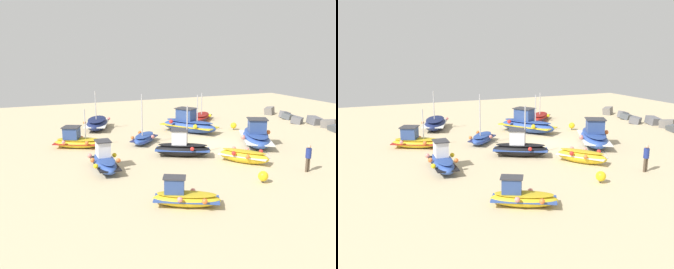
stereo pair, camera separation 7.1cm
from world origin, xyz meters
TOP-DOWN VIEW (x-y plane):
  - ground_plane at (0.00, 0.00)m, footprint 49.32×49.32m
  - fishing_boat_0 at (-8.46, 3.65)m, footprint 3.63×3.34m
  - fishing_boat_1 at (5.05, -0.63)m, footprint 3.17×2.76m
  - fishing_boat_2 at (-2.74, -9.46)m, footprint 2.82×3.76m
  - fishing_boat_3 at (3.10, -8.93)m, footprint 3.55×1.72m
  - fishing_boat_4 at (1.70, 2.68)m, footprint 5.16×3.85m
  - fishing_boat_5 at (-8.41, -6.73)m, footprint 4.57×3.07m
  - fishing_boat_6 at (9.61, -6.86)m, footprint 2.44×3.24m
  - fishing_boat_7 at (-4.15, 0.09)m, footprint 5.10×4.29m
  - fishing_boat_8 at (-2.06, -4.63)m, footprint 3.05×2.86m
  - fishing_boat_9 at (2.20, -3.52)m, footprint 2.92×3.89m
  - person_walking at (7.98, 1.74)m, footprint 0.32×0.32m
  - mooring_buoy_0 at (8.52, -1.77)m, footprint 0.55×0.55m
  - mooring_buoy_1 at (-3.43, 4.05)m, footprint 0.53×0.53m

SIDE VIEW (x-z plane):
  - ground_plane at x=0.00m, z-range 0.00..0.00m
  - fishing_boat_0 at x=-8.46m, z-range -1.03..1.76m
  - mooring_buoy_0 at x=8.52m, z-range 0.05..0.70m
  - fishing_boat_8 at x=-2.06m, z-range -1.49..2.25m
  - mooring_buoy_1 at x=-3.43m, z-range 0.06..0.72m
  - fishing_boat_6 at x=9.61m, z-range -0.26..1.13m
  - fishing_boat_1 at x=5.05m, z-range 0.01..0.88m
  - fishing_boat_2 at x=-2.74m, z-range -0.89..1.90m
  - fishing_boat_5 at x=-8.41m, z-range -1.17..2.22m
  - fishing_boat_3 at x=3.10m, z-range -0.31..1.41m
  - fishing_boat_9 at x=2.20m, z-range -1.10..2.29m
  - fishing_boat_4 at x=1.70m, z-range -0.37..1.69m
  - fishing_boat_7 at x=-4.15m, z-range -0.94..2.31m
  - person_walking at x=7.98m, z-range 0.12..1.73m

